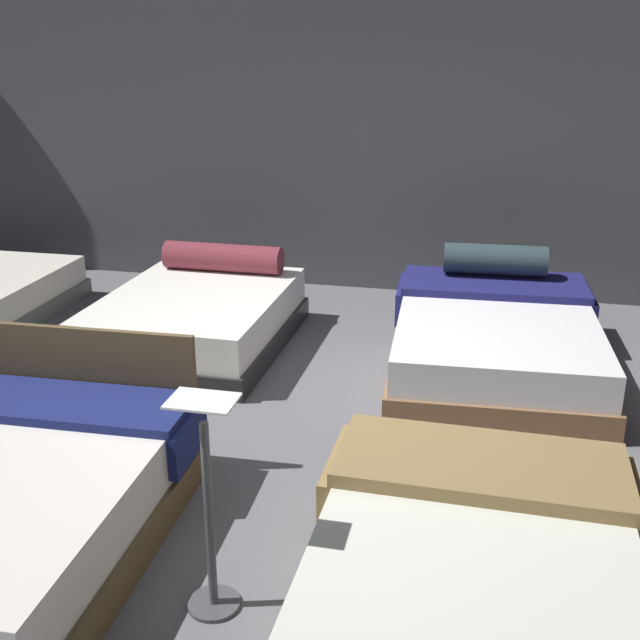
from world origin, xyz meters
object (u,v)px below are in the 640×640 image
bed_5 (198,317)px  price_sign (210,531)px  bed_6 (495,337)px  bed_2 (472,576)px

bed_5 → price_sign: size_ratio=1.86×
bed_6 → price_sign: (-1.21, -3.03, 0.15)m
bed_5 → price_sign: (1.21, -2.99, 0.15)m
bed_2 → bed_6: bearing=89.5°
bed_2 → bed_5: size_ratio=1.07×
bed_2 → bed_5: 3.65m
bed_2 → price_sign: (-1.13, -0.20, 0.20)m
bed_2 → price_sign: 1.17m
price_sign → bed_2: bearing=10.1°
bed_6 → price_sign: 3.26m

